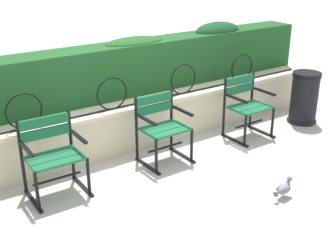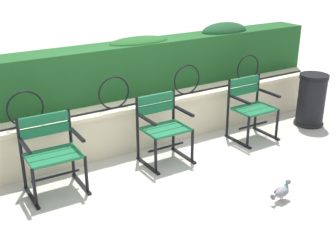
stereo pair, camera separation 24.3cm
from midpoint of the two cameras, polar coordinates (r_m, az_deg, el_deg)
The scene contains 9 objects.
ground_plane at distance 5.36m, azimuth 1.82°, elevation -5.78°, with size 60.00×60.00×0.00m, color #BCB7AD.
stone_wall at distance 5.91m, azimuth -2.85°, elevation 0.29°, with size 6.47×0.41×0.61m.
iron_arch_fence at distance 5.55m, azimuth -5.18°, elevation 4.05°, with size 5.95×0.02×0.42m.
hedge_row at distance 6.04m, azimuth -4.85°, elevation 7.56°, with size 6.34×0.47×0.83m.
park_chair_left at distance 4.90m, azimuth -13.45°, elevation -3.20°, with size 0.61×0.53×0.85m.
park_chair_centre at distance 5.44m, azimuth 0.59°, elevation -0.01°, with size 0.57×0.53×0.83m.
park_chair_right at distance 6.24m, azimuth 11.71°, elevation 2.51°, with size 0.58×0.52×0.84m.
pigeon_near_chairs at distance 4.89m, azimuth 15.85°, elevation -8.15°, with size 0.29×0.12×0.22m.
trash_bin at distance 6.95m, azimuth 18.92°, elevation 3.05°, with size 0.44×0.44×0.78m.
Camera 2 is at (-2.54, -3.99, 2.52)m, focal length 47.32 mm.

